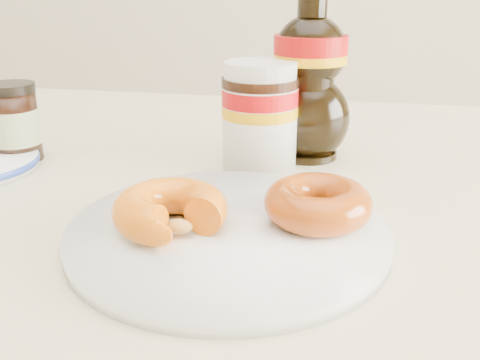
% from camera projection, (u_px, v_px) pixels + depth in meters
% --- Properties ---
extents(dining_table, '(1.40, 0.90, 0.75)m').
position_uv_depth(dining_table, '(203.00, 254.00, 0.60)').
color(dining_table, beige).
rests_on(dining_table, ground).
extents(plate, '(0.27, 0.27, 0.01)m').
position_uv_depth(plate, '(228.00, 232.00, 0.45)').
color(plate, white).
rests_on(plate, dining_table).
extents(donut_bitten, '(0.11, 0.11, 0.03)m').
position_uv_depth(donut_bitten, '(170.00, 210.00, 0.43)').
color(donut_bitten, orange).
rests_on(donut_bitten, plate).
extents(donut_whole, '(0.11, 0.11, 0.03)m').
position_uv_depth(donut_whole, '(318.00, 203.00, 0.45)').
color(donut_whole, '#8C3D09').
rests_on(donut_whole, plate).
extents(nutella_jar, '(0.09, 0.09, 0.12)m').
position_uv_depth(nutella_jar, '(260.00, 112.00, 0.60)').
color(nutella_jar, white).
rests_on(nutella_jar, dining_table).
extents(syrup_bottle, '(0.11, 0.10, 0.20)m').
position_uv_depth(syrup_bottle, '(309.00, 76.00, 0.63)').
color(syrup_bottle, black).
rests_on(syrup_bottle, dining_table).
extents(dark_jar, '(0.06, 0.06, 0.09)m').
position_uv_depth(dark_jar, '(14.00, 123.00, 0.63)').
color(dark_jar, black).
rests_on(dark_jar, dining_table).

